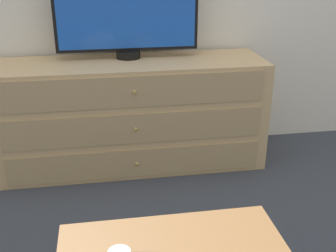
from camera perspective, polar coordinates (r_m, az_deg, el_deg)
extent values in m
plane|color=#383D47|center=(3.07, -2.95, -2.40)|extent=(12.00, 12.00, 0.00)
cube|color=tan|center=(2.68, -4.87, 1.62)|extent=(1.65, 0.47, 0.68)
cube|color=tan|center=(2.56, -4.25, -5.07)|extent=(1.52, 0.01, 0.18)
sphere|color=tan|center=(2.55, -4.24, -5.14)|extent=(0.02, 0.02, 0.02)
cube|color=tan|center=(2.46, -4.40, -0.39)|extent=(1.52, 0.01, 0.18)
sphere|color=tan|center=(2.45, -4.39, -0.45)|extent=(0.02, 0.02, 0.02)
cube|color=tan|center=(2.38, -4.57, 4.64)|extent=(1.52, 0.01, 0.18)
sphere|color=tan|center=(2.37, -4.56, 4.60)|extent=(0.02, 0.02, 0.02)
cylinder|color=black|center=(2.66, -5.40, 9.64)|extent=(0.15, 0.15, 0.05)
cube|color=black|center=(2.61, -5.67, 16.23)|extent=(0.87, 0.04, 0.57)
cube|color=blue|center=(2.59, -5.63, 16.17)|extent=(0.83, 0.01, 0.53)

